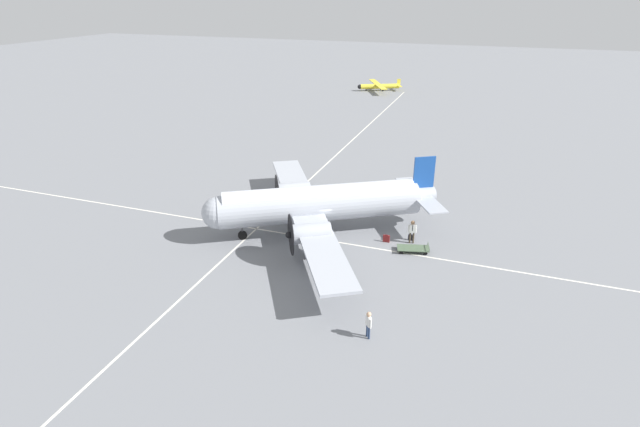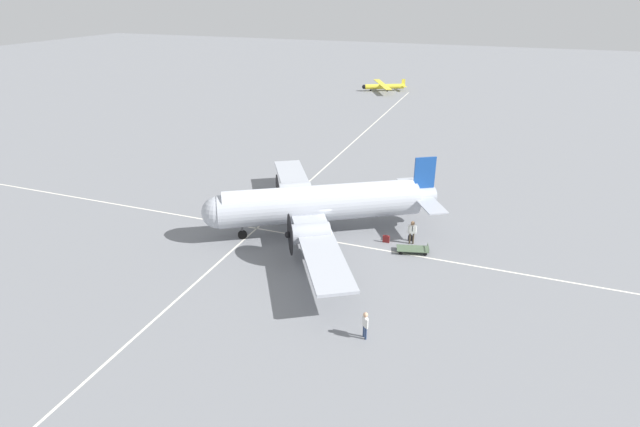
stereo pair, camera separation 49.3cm
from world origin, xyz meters
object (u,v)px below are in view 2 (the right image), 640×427
suitcase_upright_spare (386,239)px  light_aircraft_distant (383,86)px  suitcase_near_door (411,238)px  baggage_cart (413,249)px  airliner_main (315,204)px  passenger_boarding (412,230)px  crew_foreground (365,323)px

suitcase_upright_spare → light_aircraft_distant: light_aircraft_distant is taller
suitcase_near_door → light_aircraft_distant: 61.20m
suitcase_near_door → baggage_cart: bearing=105.3°
airliner_main → passenger_boarding: airliner_main is taller
suitcase_upright_spare → baggage_cart: (-2.19, 0.86, -0.00)m
crew_foreground → suitcase_near_door: bearing=137.9°
light_aircraft_distant → airliner_main: bearing=72.9°
baggage_cart → passenger_boarding: bearing=-89.0°
suitcase_near_door → suitcase_upright_spare: size_ratio=0.80×
passenger_boarding → baggage_cart: size_ratio=0.75×
suitcase_near_door → light_aircraft_distant: (16.85, -58.83, 0.63)m
baggage_cart → light_aircraft_distant: 63.04m
suitcase_upright_spare → light_aircraft_distant: bearing=-75.8°
suitcase_upright_spare → crew_foreground: bearing=97.9°
airliner_main → crew_foreground: bearing=92.0°
passenger_boarding → crew_foreground: bearing=74.9°
passenger_boarding → suitcase_near_door: (0.12, -0.46, -0.91)m
baggage_cart → suitcase_upright_spare: bearing=-36.0°
passenger_boarding → baggage_cart: bearing=91.7°
suitcase_near_door → light_aircraft_distant: light_aircraft_distant is taller
airliner_main → suitcase_upright_spare: bearing=153.2°
crew_foreground → suitcase_near_door: size_ratio=3.50×
suitcase_upright_spare → light_aircraft_distant: size_ratio=0.06×
airliner_main → suitcase_near_door: (-7.32, -1.32, -2.27)m
suitcase_upright_spare → passenger_boarding: bearing=-166.0°
suitcase_near_door → suitcase_upright_spare: (1.71, 0.92, 0.06)m
suitcase_upright_spare → baggage_cart: 2.36m
airliner_main → baggage_cart: 8.12m
passenger_boarding → baggage_cart: (-0.37, 1.31, -0.86)m
light_aircraft_distant → passenger_boarding: bearing=79.9°
light_aircraft_distant → baggage_cart: bearing=79.8°
passenger_boarding → suitcase_near_door: bearing=-89.9°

